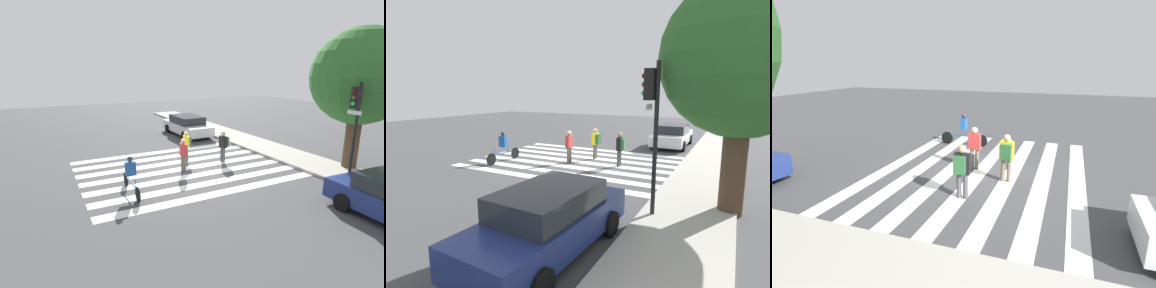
# 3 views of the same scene
# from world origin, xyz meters

# --- Properties ---
(ground_plane) EXTENTS (60.00, 60.00, 0.00)m
(ground_plane) POSITION_xyz_m (0.00, 0.00, 0.00)
(ground_plane) COLOR #444447
(sidewalk_curb) EXTENTS (36.00, 2.50, 0.14)m
(sidewalk_curb) POSITION_xyz_m (0.00, 6.25, 0.07)
(sidewalk_curb) COLOR #ADA89E
(sidewalk_curb) RESTS_ON ground_plane
(crosswalk_stripes) EXTENTS (7.31, 10.00, 0.01)m
(crosswalk_stripes) POSITION_xyz_m (-0.00, 0.00, 0.00)
(crosswalk_stripes) COLOR white
(crosswalk_stripes) RESTS_ON ground_plane
(traffic_light) EXTENTS (0.60, 0.50, 4.39)m
(traffic_light) POSITION_xyz_m (5.20, 5.23, 3.08)
(traffic_light) COLOR black
(traffic_light) RESTS_ON ground_plane
(street_tree) EXTENTS (4.49, 4.49, 6.78)m
(street_tree) POSITION_xyz_m (3.79, 7.31, 4.49)
(street_tree) COLOR #4C3826
(street_tree) RESTS_ON ground_plane
(pedestrian_child_with_backpack) EXTENTS (0.48, 0.41, 1.66)m
(pedestrian_child_with_backpack) POSITION_xyz_m (-0.12, 2.42, 0.97)
(pedestrian_child_with_backpack) COLOR #4C4C51
(pedestrian_child_with_backpack) RESTS_ON ground_plane
(pedestrian_adult_tall_backpack) EXTENTS (0.48, 0.41, 1.65)m
(pedestrian_adult_tall_backpack) POSITION_xyz_m (-1.08, 0.70, 0.97)
(pedestrian_adult_tall_backpack) COLOR #6B6051
(pedestrian_adult_tall_backpack) RESTS_ON ground_plane
(pedestrian_adult_blue_shirt) EXTENTS (0.45, 0.24, 1.63)m
(pedestrian_adult_blue_shirt) POSITION_xyz_m (0.31, -0.17, 0.92)
(pedestrian_adult_blue_shirt) COLOR #6B6051
(pedestrian_adult_blue_shirt) RESTS_ON ground_plane
(cyclist_mid_street) EXTENTS (2.37, 0.40, 1.57)m
(cyclist_mid_street) POSITION_xyz_m (1.82, -3.19, 0.86)
(cyclist_mid_street) COLOR black
(cyclist_mid_street) RESTS_ON ground_plane
(car_parked_silver_sedan) EXTENTS (4.81, 2.12, 1.46)m
(car_parked_silver_sedan) POSITION_xyz_m (-6.89, 3.58, 0.75)
(car_parked_silver_sedan) COLOR silver
(car_parked_silver_sedan) RESTS_ON ground_plane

